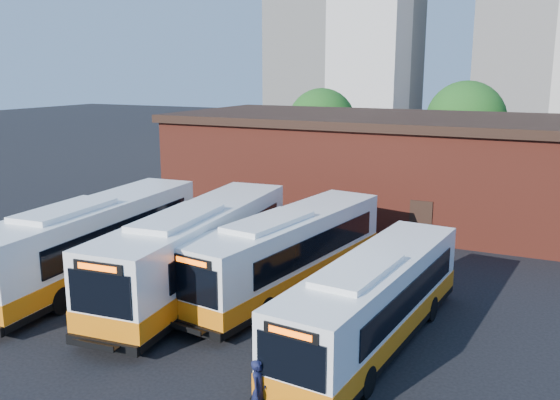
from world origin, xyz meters
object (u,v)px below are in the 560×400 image
at_px(bus_west, 93,244).
at_px(bus_east, 373,305).
at_px(bus_midwest, 198,253).
at_px(bus_mideast, 288,254).
at_px(transit_worker, 259,390).

xyz_separation_m(bus_west, bus_east, (13.12, -0.85, -0.22)).
relative_size(bus_midwest, bus_mideast, 1.08).
bearing_deg(transit_worker, bus_midwest, 37.02).
xyz_separation_m(bus_west, bus_mideast, (8.30, 2.71, -0.12)).
bearing_deg(bus_east, bus_west, -178.61).
bearing_deg(bus_midwest, bus_east, -17.07).
bearing_deg(bus_east, bus_midwest, 173.18).
bearing_deg(bus_west, transit_worker, -32.90).
bearing_deg(bus_mideast, bus_west, -153.96).
distance_m(bus_west, bus_east, 13.15).
xyz_separation_m(bus_west, bus_midwest, (4.95, 0.87, 0.01)).
height_order(bus_midwest, bus_east, bus_midwest).
xyz_separation_m(bus_west, transit_worker, (11.68, -6.41, -0.81)).
relative_size(bus_west, transit_worker, 8.00).
height_order(bus_west, bus_east, bus_west).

